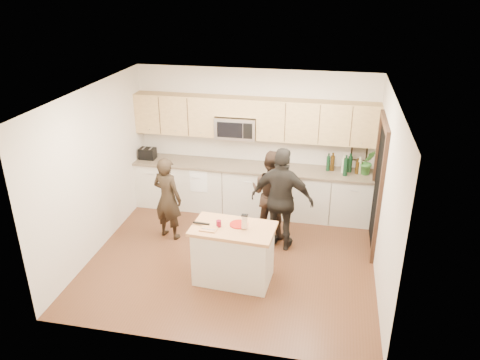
% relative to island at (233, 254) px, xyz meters
% --- Properties ---
extents(floor, '(4.50, 4.50, 0.00)m').
position_rel_island_xyz_m(floor, '(-0.14, 0.57, -0.45)').
color(floor, '#512D1C').
rests_on(floor, ground).
extents(room_shell, '(4.52, 4.02, 2.71)m').
position_rel_island_xyz_m(room_shell, '(-0.14, 0.57, 1.28)').
color(room_shell, beige).
rests_on(room_shell, ground).
extents(back_cabinetry, '(4.50, 0.66, 0.94)m').
position_rel_island_xyz_m(back_cabinetry, '(-0.14, 2.26, 0.02)').
color(back_cabinetry, beige).
rests_on(back_cabinetry, ground).
extents(upper_cabinetry, '(4.50, 0.33, 0.75)m').
position_rel_island_xyz_m(upper_cabinetry, '(-0.11, 2.41, 1.39)').
color(upper_cabinetry, tan).
rests_on(upper_cabinetry, ground).
extents(microwave, '(0.76, 0.41, 0.40)m').
position_rel_island_xyz_m(microwave, '(-0.45, 2.37, 1.20)').
color(microwave, silver).
rests_on(microwave, ground).
extents(doorway, '(0.06, 1.25, 2.20)m').
position_rel_island_xyz_m(doorway, '(2.09, 1.47, 0.70)').
color(doorway, black).
rests_on(doorway, ground).
extents(framed_picture, '(0.30, 0.03, 0.38)m').
position_rel_island_xyz_m(framed_picture, '(1.81, 2.55, 0.83)').
color(framed_picture, black).
rests_on(framed_picture, ground).
extents(dish_towel, '(0.34, 0.60, 0.48)m').
position_rel_island_xyz_m(dish_towel, '(-1.09, 2.07, 0.35)').
color(dish_towel, white).
rests_on(dish_towel, ground).
extents(island, '(1.24, 0.77, 0.90)m').
position_rel_island_xyz_m(island, '(0.00, 0.00, 0.00)').
color(island, beige).
rests_on(island, ground).
extents(red_plate, '(0.27, 0.27, 0.02)m').
position_rel_island_xyz_m(red_plate, '(0.07, 0.09, 0.45)').
color(red_plate, maroon).
rests_on(red_plate, island).
extents(box_grater, '(0.09, 0.06, 0.22)m').
position_rel_island_xyz_m(box_grater, '(0.17, -0.02, 0.57)').
color(box_grater, silver).
rests_on(box_grater, red_plate).
extents(drink_glass, '(0.07, 0.07, 0.10)m').
position_rel_island_xyz_m(drink_glass, '(-0.21, -0.02, 0.49)').
color(drink_glass, maroon).
rests_on(drink_glass, island).
extents(cutting_board, '(0.25, 0.21, 0.02)m').
position_rel_island_xyz_m(cutting_board, '(-0.33, -0.13, 0.46)').
color(cutting_board, tan).
rests_on(cutting_board, island).
extents(tongs, '(0.25, 0.05, 0.02)m').
position_rel_island_xyz_m(tongs, '(-0.47, -0.03, 0.47)').
color(tongs, black).
rests_on(tongs, cutting_board).
extents(knife, '(0.20, 0.03, 0.01)m').
position_rel_island_xyz_m(knife, '(-0.33, -0.16, 0.47)').
color(knife, silver).
rests_on(knife, cutting_board).
extents(toaster, '(0.30, 0.21, 0.21)m').
position_rel_island_xyz_m(toaster, '(-2.19, 2.24, 0.59)').
color(toaster, black).
rests_on(toaster, back_cabinetry).
extents(bottle_cluster, '(0.63, 0.27, 0.38)m').
position_rel_island_xyz_m(bottle_cluster, '(1.57, 2.29, 0.66)').
color(bottle_cluster, black).
rests_on(bottle_cluster, back_cabinetry).
extents(orchid, '(0.30, 0.26, 0.46)m').
position_rel_island_xyz_m(orchid, '(1.96, 2.29, 0.72)').
color(orchid, '#36712D').
rests_on(orchid, back_cabinetry).
extents(woman_left, '(0.62, 0.50, 1.48)m').
position_rel_island_xyz_m(woman_left, '(-1.37, 1.02, 0.29)').
color(woman_left, black).
rests_on(woman_left, ground).
extents(woman_center, '(0.90, 0.80, 1.55)m').
position_rel_island_xyz_m(woman_center, '(0.34, 1.51, 0.32)').
color(woman_center, black).
rests_on(woman_center, ground).
extents(woman_right, '(1.08, 0.57, 1.77)m').
position_rel_island_xyz_m(woman_right, '(0.58, 1.06, 0.43)').
color(woman_right, black).
rests_on(woman_right, ground).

